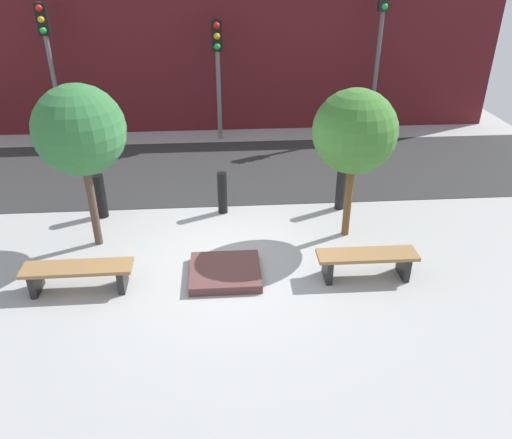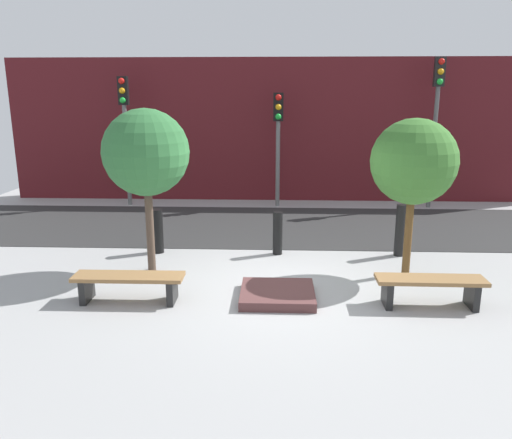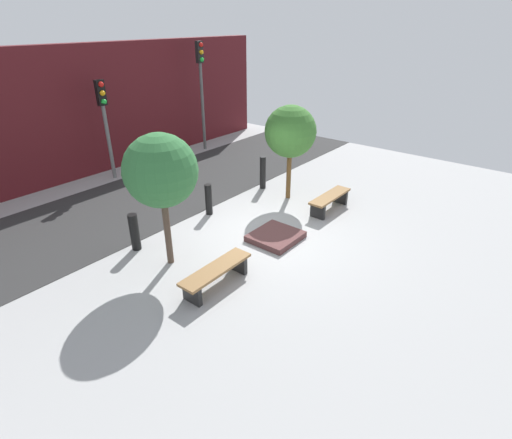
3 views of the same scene
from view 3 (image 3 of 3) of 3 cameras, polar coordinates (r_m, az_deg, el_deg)
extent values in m
plane|color=#9F9F9F|center=(10.14, 1.14, -2.17)|extent=(18.00, 18.00, 0.00)
cube|color=#2C2C2C|center=(12.86, -13.84, 3.59)|extent=(18.00, 4.01, 0.01)
cube|color=#511419|center=(15.00, -23.06, 14.02)|extent=(16.20, 0.50, 4.22)
cube|color=black|center=(7.87, -9.10, -10.47)|extent=(0.10, 0.44, 0.38)
cube|color=black|center=(8.65, -2.59, -6.32)|extent=(0.10, 0.44, 0.38)
cube|color=olive|center=(8.12, -5.74, -7.05)|extent=(1.71, 0.45, 0.06)
cube|color=black|center=(11.02, 8.81, 1.19)|extent=(0.10, 0.43, 0.40)
cube|color=black|center=(12.06, 11.96, 3.21)|extent=(0.10, 0.43, 0.40)
cube|color=olive|center=(11.44, 10.55, 3.29)|extent=(1.64, 0.44, 0.06)
cube|color=brown|center=(9.91, 2.82, -2.43)|extent=(1.17, 1.09, 0.15)
cylinder|color=#4D3C30|center=(8.81, -12.59, -1.13)|extent=(0.14, 0.14, 1.76)
sphere|color=#316E39|center=(8.30, -13.48, 6.81)|extent=(1.52, 1.52, 1.52)
cylinder|color=brown|center=(11.98, 4.71, 6.74)|extent=(0.14, 0.14, 1.63)
sphere|color=#3B742E|center=(11.61, 4.94, 12.41)|extent=(1.48, 1.48, 1.48)
cylinder|color=black|center=(9.73, -16.97, -1.73)|extent=(0.22, 0.22, 0.91)
cylinder|color=black|center=(11.10, -6.79, 2.87)|extent=(0.19, 0.19, 0.88)
cylinder|color=black|center=(12.76, 0.98, 6.72)|extent=(0.20, 0.20, 1.05)
cylinder|color=slate|center=(14.20, -20.49, 11.72)|extent=(0.12, 0.12, 3.21)
cube|color=black|center=(13.97, -21.32, 16.52)|extent=(0.28, 0.16, 0.78)
sphere|color=red|center=(13.84, -21.26, 17.55)|extent=(0.17, 0.17, 0.17)
sphere|color=orange|center=(13.88, -21.08, 16.50)|extent=(0.17, 0.17, 0.17)
sphere|color=green|center=(13.92, -20.90, 15.45)|extent=(0.17, 0.17, 0.17)
cylinder|color=#555555|center=(16.71, -7.71, 16.84)|extent=(0.12, 0.12, 4.15)
cube|color=black|center=(16.50, -8.09, 22.60)|extent=(0.28, 0.16, 0.78)
sphere|color=red|center=(16.41, -7.88, 23.50)|extent=(0.17, 0.17, 0.17)
sphere|color=orange|center=(16.43, -7.81, 22.60)|extent=(0.17, 0.17, 0.17)
sphere|color=green|center=(16.45, -7.75, 21.70)|extent=(0.17, 0.17, 0.17)
camera|label=1|loc=(7.29, 56.37, 14.73)|focal=35.00mm
camera|label=2|loc=(7.61, 55.14, 1.64)|focal=35.00mm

